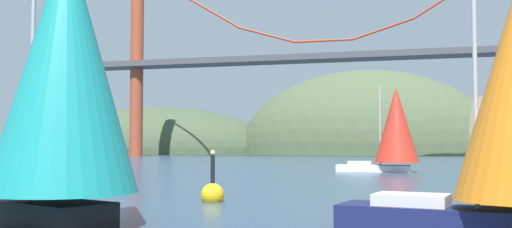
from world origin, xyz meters
The scene contains 6 objects.
headland_center centered at (5.00, 135.00, 0.00)m, with size 67.47×44.00×43.98m, color #4C5B3D.
headland_left centered at (-55.00, 135.00, 0.00)m, with size 72.46×44.00×26.79m, color #425138.
suspension_bridge centered at (0.00, 95.00, 20.90)m, with size 116.98×6.00×44.32m.
sailboat_teal_sail centered at (5.82, -2.57, 4.94)m, with size 9.81×6.51×11.03m.
sailboat_scarlet_sail centered at (15.18, 37.77, 4.22)m, with size 7.77×4.19×8.40m.
channel_buoy centered at (7.81, 6.72, 0.37)m, with size 1.10×1.10×2.64m.
Camera 1 is at (16.88, -19.18, 2.69)m, focal length 40.99 mm.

